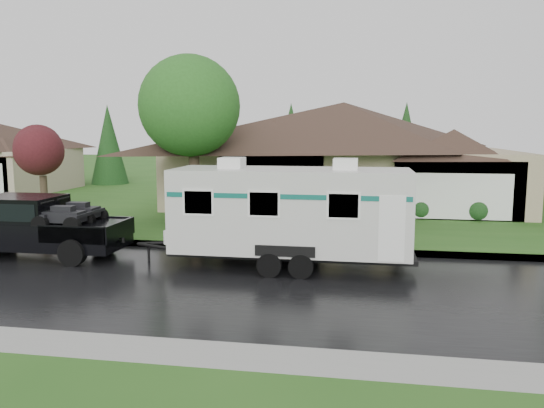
{
  "coord_description": "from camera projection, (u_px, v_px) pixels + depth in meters",
  "views": [
    {
      "loc": [
        3.04,
        -15.88,
        4.24
      ],
      "look_at": [
        0.01,
        2.0,
        1.7
      ],
      "focal_mm": 35.0,
      "sensor_mm": 36.0,
      "label": 1
    }
  ],
  "objects": [
    {
      "name": "ground",
      "position": [
        261.0,
        266.0,
        16.6
      ],
      "size": [
        140.0,
        140.0,
        0.0
      ],
      "primitive_type": "plane",
      "color": "#29571B",
      "rests_on": "ground"
    },
    {
      "name": "road",
      "position": [
        248.0,
        284.0,
        14.65
      ],
      "size": [
        140.0,
        8.0,
        0.01
      ],
      "primitive_type": "cube",
      "color": "black",
      "rests_on": "ground"
    },
    {
      "name": "curb",
      "position": [
        273.0,
        248.0,
        18.79
      ],
      "size": [
        140.0,
        0.5,
        0.15
      ],
      "primitive_type": "cube",
      "color": "gray",
      "rests_on": "ground"
    },
    {
      "name": "lawn",
      "position": [
        309.0,
        201.0,
        31.24
      ],
      "size": [
        140.0,
        26.0,
        0.15
      ],
      "primitive_type": "cube",
      "color": "#29571B",
      "rests_on": "ground"
    },
    {
      "name": "house_main",
      "position": [
        349.0,
        142.0,
        29.23
      ],
      "size": [
        19.44,
        10.8,
        6.9
      ],
      "color": "tan",
      "rests_on": "lawn"
    },
    {
      "name": "tree_left_green",
      "position": [
        193.0,
        110.0,
        22.48
      ],
      "size": [
        4.31,
        4.31,
        7.13
      ],
      "color": "#382B1E",
      "rests_on": "lawn"
    },
    {
      "name": "tree_red",
      "position": [
        42.0,
        153.0,
        25.37
      ],
      "size": [
        2.62,
        2.62,
        4.34
      ],
      "color": "#382B1E",
      "rests_on": "lawn"
    },
    {
      "name": "shrub_row",
      "position": [
        339.0,
        206.0,
        25.26
      ],
      "size": [
        13.6,
        1.0,
        1.0
      ],
      "color": "#143814",
      "rests_on": "lawn"
    },
    {
      "name": "pickup_truck",
      "position": [
        31.0,
        224.0,
        17.79
      ],
      "size": [
        6.14,
        2.33,
        2.05
      ],
      "color": "black",
      "rests_on": "ground"
    },
    {
      "name": "travel_trailer",
      "position": [
        291.0,
        210.0,
        16.24
      ],
      "size": [
        7.57,
        2.66,
        3.4
      ],
      "color": "silver",
      "rests_on": "ground"
    }
  ]
}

